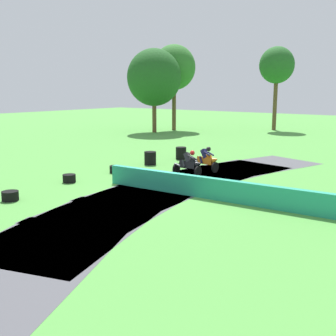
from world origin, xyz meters
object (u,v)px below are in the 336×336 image
tire_stack_far (69,178)px  traffic_cone (270,194)px  tire_stack_mid_b (115,169)px  motorcycle_lead_orange (207,160)px  motorcycle_chase_black (189,164)px  tire_stack_mid_a (150,158)px  tire_stack_extra_a (10,196)px  tire_stack_near (181,153)px

tire_stack_far → traffic_cone: size_ratio=1.45×
tire_stack_mid_b → motorcycle_lead_orange: bearing=42.8°
motorcycle_chase_black → tire_stack_mid_a: size_ratio=2.10×
tire_stack_mid_a → tire_stack_extra_a: bearing=-86.1°
tire_stack_extra_a → traffic_cone: traffic_cone is taller
tire_stack_mid_b → traffic_cone: 9.09m
motorcycle_chase_black → tire_stack_mid_a: bearing=162.2°
tire_stack_extra_a → tire_stack_near: bearing=91.5°
motorcycle_chase_black → tire_stack_far: bearing=-127.1°
tire_stack_mid_b → tire_stack_near: bearing=87.4°
tire_stack_mid_a → traffic_cone: 9.69m
tire_stack_near → tire_stack_extra_a: tire_stack_near is taller
motorcycle_chase_black → tire_stack_mid_b: size_ratio=2.72×
tire_stack_far → tire_stack_extra_a: same height
tire_stack_mid_b → tire_stack_far: bearing=-92.6°
tire_stack_far → tire_stack_extra_a: 3.79m
motorcycle_lead_orange → motorcycle_chase_black: motorcycle_lead_orange is taller
motorcycle_chase_black → traffic_cone: bearing=-20.0°
tire_stack_near → tire_stack_far: 8.96m
tire_stack_mid_b → tire_stack_extra_a: size_ratio=0.90×
tire_stack_mid_a → tire_stack_far: 6.20m
motorcycle_chase_black → tire_stack_near: motorcycle_chase_black is taller
traffic_cone → tire_stack_mid_b: bearing=179.5°
tire_stack_near → tire_stack_extra_a: bearing=-88.5°
tire_stack_far → tire_stack_mid_b: bearing=87.4°
motorcycle_chase_black → tire_stack_mid_b: (-3.64, -1.92, -0.44)m
motorcycle_lead_orange → tire_stack_near: (-3.48, 2.40, -0.26)m
tire_stack_mid_a → traffic_cone: tire_stack_mid_a is taller
tire_stack_mid_a → tire_stack_extra_a: 9.93m
motorcycle_chase_black → tire_stack_near: size_ratio=2.10×
tire_stack_far → traffic_cone: bearing=18.1°
traffic_cone → tire_stack_far: bearing=-161.9°
motorcycle_chase_black → tire_stack_far: (-3.78, -5.00, -0.44)m
tire_stack_near → tire_stack_far: (-0.41, -8.95, -0.20)m
motorcycle_lead_orange → traffic_cone: motorcycle_lead_orange is taller
motorcycle_lead_orange → tire_stack_mid_b: motorcycle_lead_orange is taller
tire_stack_near → tire_stack_mid_b: (-0.27, -5.86, -0.20)m
tire_stack_near → traffic_cone: tire_stack_near is taller
tire_stack_mid_a → tire_stack_far: size_ratio=1.26×
motorcycle_chase_black → traffic_cone: motorcycle_chase_black is taller
tire_stack_mid_a → tire_stack_mid_b: size_ratio=1.29×
motorcycle_lead_orange → tire_stack_mid_a: 3.84m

